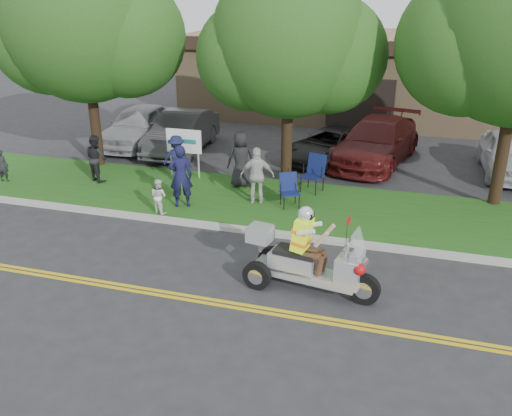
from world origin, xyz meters
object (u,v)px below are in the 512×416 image
(spectator_adult_right, at_px, (257,176))
(parked_car_right, at_px, (376,141))
(lawn_chair_b, at_px, (289,188))
(parked_car_far_left, at_px, (139,125))
(parked_car_far_right, at_px, (510,154))
(parked_car_left, at_px, (182,132))
(lawn_chair_a, at_px, (315,171))
(spectator_adult_mid, at_px, (96,158))
(parked_car_mid, at_px, (331,145))
(trike_scooter, at_px, (306,262))
(spectator_adult_left, at_px, (181,176))

(spectator_adult_right, height_order, parked_car_right, spectator_adult_right)
(lawn_chair_b, relative_size, spectator_adult_right, 0.58)
(parked_car_far_left, bearing_deg, parked_car_far_right, -0.76)
(parked_car_left, bearing_deg, lawn_chair_a, -31.07)
(parked_car_right, bearing_deg, parked_car_far_left, -166.04)
(spectator_adult_mid, distance_m, parked_car_far_left, 4.84)
(lawn_chair_b, height_order, spectator_adult_mid, spectator_adult_mid)
(lawn_chair_b, bearing_deg, parked_car_left, 111.37)
(lawn_chair_b, bearing_deg, lawn_chair_a, 44.41)
(parked_car_far_left, distance_m, parked_car_mid, 7.99)
(parked_car_mid, bearing_deg, trike_scooter, -60.58)
(lawn_chair_a, height_order, parked_car_far_right, parked_car_far_right)
(spectator_adult_mid, bearing_deg, lawn_chair_b, -156.61)
(lawn_chair_a, height_order, parked_car_right, parked_car_right)
(spectator_adult_mid, bearing_deg, spectator_adult_left, -173.32)
(spectator_adult_mid, height_order, parked_car_mid, spectator_adult_mid)
(parked_car_right, height_order, parked_car_far_right, parked_car_right)
(parked_car_far_right, bearing_deg, parked_car_mid, -179.43)
(lawn_chair_a, relative_size, spectator_adult_left, 0.63)
(lawn_chair_a, bearing_deg, spectator_adult_right, -115.27)
(trike_scooter, distance_m, spectator_adult_mid, 9.42)
(lawn_chair_b, height_order, parked_car_far_left, parked_car_far_left)
(parked_car_right, bearing_deg, spectator_adult_right, -106.74)
(lawn_chair_a, relative_size, spectator_adult_right, 0.68)
(spectator_adult_mid, distance_m, parked_car_right, 10.08)
(lawn_chair_b, bearing_deg, trike_scooter, -100.35)
(spectator_adult_mid, height_order, parked_car_far_left, spectator_adult_mid)
(parked_car_left, bearing_deg, trike_scooter, -55.73)
(lawn_chair_a, relative_size, parked_car_mid, 0.27)
(parked_car_right, distance_m, parked_car_far_right, 4.60)
(parked_car_far_left, relative_size, parked_car_mid, 1.10)
(trike_scooter, xyz_separation_m, lawn_chair_b, (-1.43, 4.45, -0.02))
(lawn_chair_a, relative_size, parked_car_left, 0.24)
(parked_car_right, relative_size, parked_car_far_right, 1.28)
(spectator_adult_mid, relative_size, parked_car_mid, 0.36)
(trike_scooter, height_order, spectator_adult_left, spectator_adult_left)
(spectator_adult_left, xyz_separation_m, parked_car_mid, (3.40, 6.09, -0.43))
(trike_scooter, xyz_separation_m, parked_car_far_left, (-9.04, 9.55, 0.14))
(spectator_adult_right, relative_size, parked_car_far_right, 0.39)
(lawn_chair_a, distance_m, spectator_adult_right, 2.11)
(trike_scooter, bearing_deg, parked_car_right, 95.42)
(lawn_chair_b, height_order, parked_car_right, parked_car_right)
(parked_car_left, height_order, parked_car_right, parked_car_right)
(lawn_chair_a, height_order, parked_car_left, parked_car_left)
(lawn_chair_a, xyz_separation_m, parked_car_right, (1.57, 3.97, 0.04))
(spectator_adult_left, bearing_deg, parked_car_left, -90.97)
(lawn_chair_b, distance_m, parked_car_left, 7.24)
(spectator_adult_mid, distance_m, spectator_adult_right, 5.71)
(spectator_adult_right, bearing_deg, spectator_adult_left, 9.50)
(parked_car_mid, distance_m, parked_car_right, 1.70)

